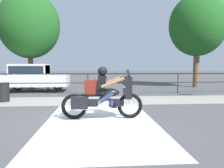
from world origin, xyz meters
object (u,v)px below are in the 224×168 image
motorcycle (102,95)px  tree_behind_car (29,25)px  tree_behind_sign (197,25)px  trash_bin (3,92)px  parked_car (33,76)px

motorcycle → tree_behind_car: size_ratio=0.37×
tree_behind_sign → tree_behind_car: size_ratio=1.04×
tree_behind_car → tree_behind_sign: bearing=1.7°
tree_behind_sign → tree_behind_car: bearing=-178.3°
motorcycle → tree_behind_sign: size_ratio=0.36×
trash_bin → tree_behind_sign: tree_behind_sign is taller
trash_bin → tree_behind_car: bearing=93.8°
motorcycle → trash_bin: motorcycle is taller
motorcycle → trash_bin: (-4.27, 3.41, -0.28)m
trash_bin → tree_behind_car: tree_behind_car is taller
parked_car → tree_behind_car: bearing=106.6°
parked_car → tree_behind_sign: 12.09m
tree_behind_sign → tree_behind_car: 11.96m
parked_car → trash_bin: bearing=-95.6°
tree_behind_sign → trash_bin: bearing=-153.0°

